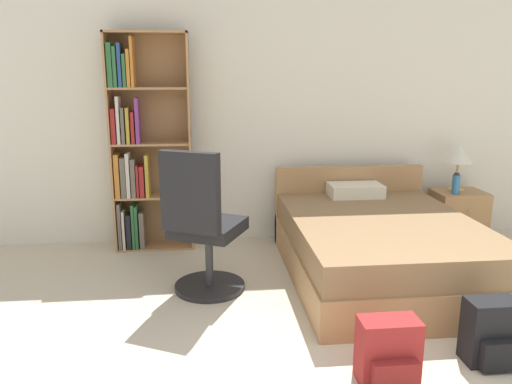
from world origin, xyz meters
The scene contains 9 objects.
wall_back centered at (0.00, 3.23, 1.30)m, with size 9.00×0.06×2.60m.
bookshelf centered at (-1.63, 3.00, 0.97)m, with size 0.74×0.26×2.02m.
bed centered at (0.39, 2.11, 0.26)m, with size 1.47×1.99×0.76m.
office_chair centered at (-1.06, 1.88, 0.52)m, with size 0.66×0.71×1.13m.
nightstand centered at (1.50, 2.91, 0.25)m, with size 0.49×0.41×0.51m.
table_lamp centered at (1.47, 2.94, 0.87)m, with size 0.27×0.27×0.47m.
water_bottle centered at (1.40, 2.81, 0.61)m, with size 0.07×0.07×0.21m.
backpack_black centered at (0.60, 0.77, 0.18)m, with size 0.30×0.24×0.39m.
backpack_red centered at (-0.06, 0.65, 0.17)m, with size 0.33×0.24×0.37m.
Camera 1 is at (-1.03, -1.70, 1.66)m, focal length 35.00 mm.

